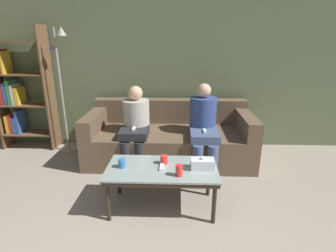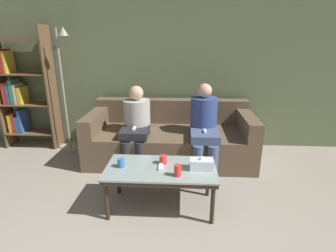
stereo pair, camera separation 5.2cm
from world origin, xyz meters
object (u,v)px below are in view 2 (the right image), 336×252
(cup_far_center, at_px, (178,170))
(game_remote, at_px, (161,167))
(bookshelf, at_px, (21,92))
(seated_person_left_end, at_px, (136,123))
(cup_near_left, at_px, (121,163))
(coffee_table, at_px, (161,171))
(couch, at_px, (170,138))
(seated_person_mid_left, at_px, (204,124))
(cup_near_right, at_px, (163,160))
(tissue_box, at_px, (201,164))
(standing_lamp, at_px, (63,78))

(cup_far_center, distance_m, game_remote, 0.23)
(bookshelf, distance_m, seated_person_left_end, 1.95)
(cup_near_left, bearing_deg, bookshelf, 140.72)
(cup_far_center, bearing_deg, coffee_table, 136.94)
(couch, xyz_separation_m, seated_person_left_end, (-0.45, -0.20, 0.28))
(cup_far_center, xyz_separation_m, seated_person_mid_left, (0.32, 1.12, 0.09))
(cup_near_left, relative_size, seated_person_mid_left, 0.08)
(couch, bearing_deg, cup_far_center, -84.54)
(coffee_table, relative_size, cup_near_right, 12.58)
(tissue_box, distance_m, standing_lamp, 2.43)
(standing_lamp, height_order, seated_person_left_end, standing_lamp)
(cup_near_left, bearing_deg, coffee_table, 1.48)
(cup_far_center, height_order, game_remote, cup_far_center)
(coffee_table, bearing_deg, bookshelf, 146.06)
(couch, relative_size, coffee_table, 2.08)
(cup_near_left, bearing_deg, cup_far_center, -14.69)
(couch, relative_size, seated_person_mid_left, 2.06)
(bookshelf, relative_size, seated_person_left_end, 1.73)
(seated_person_left_end, bearing_deg, coffee_table, -67.42)
(seated_person_mid_left, bearing_deg, seated_person_left_end, 178.90)
(cup_near_left, height_order, cup_near_right, cup_near_left)
(standing_lamp, relative_size, seated_person_mid_left, 1.64)
(standing_lamp, xyz_separation_m, seated_person_left_end, (1.10, -0.40, -0.53))
(cup_near_right, relative_size, bookshelf, 0.05)
(tissue_box, bearing_deg, game_remote, 178.50)
(couch, relative_size, bookshelf, 1.23)
(tissue_box, height_order, game_remote, tissue_box)
(tissue_box, relative_size, seated_person_left_end, 0.21)
(cup_near_right, distance_m, game_remote, 0.09)
(coffee_table, bearing_deg, couch, 88.15)
(coffee_table, relative_size, cup_near_left, 12.38)
(standing_lamp, bearing_deg, seated_person_mid_left, -11.73)
(game_remote, distance_m, standing_lamp, 2.15)
(cup_near_right, bearing_deg, bookshelf, 147.78)
(cup_far_center, height_order, seated_person_left_end, seated_person_left_end)
(cup_near_right, height_order, game_remote, cup_near_right)
(cup_near_left, height_order, seated_person_mid_left, seated_person_mid_left)
(couch, distance_m, bookshelf, 2.40)
(bookshelf, relative_size, standing_lamp, 1.02)
(game_remote, distance_m, seated_person_left_end, 1.08)
(coffee_table, bearing_deg, cup_near_right, 79.18)
(cup_near_left, distance_m, bookshelf, 2.45)
(coffee_table, height_order, game_remote, game_remote)
(seated_person_left_end, bearing_deg, standing_lamp, 160.14)
(couch, xyz_separation_m, bookshelf, (-2.30, 0.34, 0.57))
(cup_near_right, relative_size, game_remote, 0.57)
(seated_person_mid_left, bearing_deg, coffee_table, -116.68)
(couch, xyz_separation_m, cup_near_right, (-0.02, -1.10, 0.19))
(cup_near_right, bearing_deg, cup_far_center, -58.20)
(game_remote, bearing_deg, tissue_box, -1.50)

